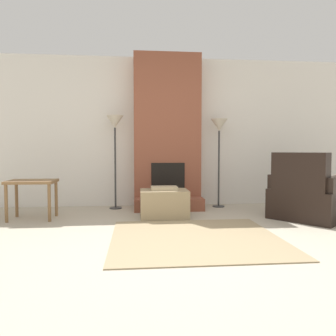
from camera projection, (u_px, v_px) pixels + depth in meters
name	position (u px, v px, depth m)	size (l,w,h in m)	color
ground_plane	(193.00, 254.00, 3.08)	(24.00, 24.00, 0.00)	#B2A893
wall_back	(166.00, 132.00, 5.82)	(7.45, 0.06, 2.60)	silver
fireplace	(167.00, 136.00, 5.59)	(1.13, 0.70, 2.60)	brown
ottoman	(164.00, 203.00, 4.73)	(0.68, 0.48, 0.46)	#998460
armchair	(309.00, 198.00, 4.67)	(1.35, 1.33, 0.95)	black
side_table	(32.00, 186.00, 4.62)	(0.65, 0.47, 0.56)	brown
floor_lamp_left	(115.00, 129.00, 5.43)	(0.28, 0.28, 1.55)	#333333
floor_lamp_right	(219.00, 131.00, 5.61)	(0.28, 0.28, 1.51)	#333333
area_rug	(196.00, 238.00, 3.63)	(1.86, 1.78, 0.01)	#9E8966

